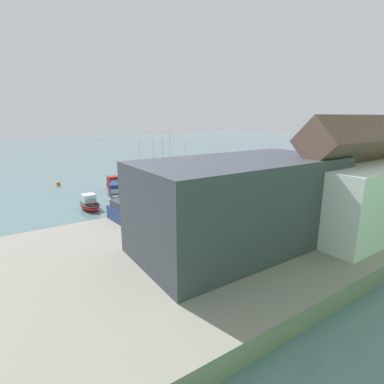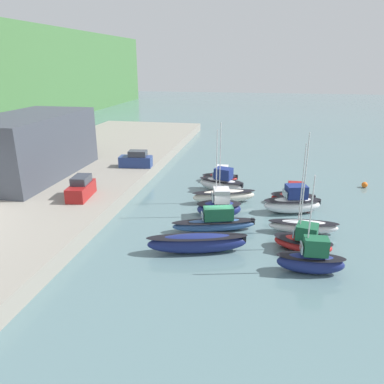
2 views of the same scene
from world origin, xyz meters
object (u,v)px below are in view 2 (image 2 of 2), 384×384
object	(u,v)px
moored_boat_9	(293,203)
moored_boat_10	(293,196)
moored_boat_1	(215,222)
parked_car_1	(81,189)
moored_boat_5	(220,176)
moored_boat_4	(222,183)
moored_boat_2	(219,206)
moored_boat_3	(224,196)
moored_boat_8	(303,226)
moored_boat_0	(197,243)
mooring_buoy_0	(365,185)
parked_car_0	(136,160)
moored_boat_6	(311,260)
moored_boat_7	(303,241)

from	to	relation	value
moored_boat_9	moored_boat_10	bearing A→B (deg)	-19.90
moored_boat_1	parked_car_1	distance (m)	14.31
moored_boat_5	moored_boat_4	bearing A→B (deg)	-174.87
moored_boat_4	moored_boat_5	bearing A→B (deg)	25.16
parked_car_1	moored_boat_9	bearing A→B (deg)	-177.16
moored_boat_2	moored_boat_4	distance (m)	7.82
moored_boat_3	moored_boat_5	bearing A→B (deg)	-9.73
moored_boat_9	moored_boat_4	bearing A→B (deg)	41.20
moored_boat_8	moored_boat_10	distance (m)	7.46
moored_boat_0	moored_boat_10	size ratio (longest dim) A/B	1.76
moored_boat_4	moored_boat_5	size ratio (longest dim) A/B	1.26
moored_boat_0	mooring_buoy_0	size ratio (longest dim) A/B	11.72
moored_boat_3	moored_boat_8	xyz separation A→B (m)	(-6.24, -7.85, -0.13)
moored_boat_0	moored_boat_5	distance (m)	19.35
moored_boat_5	moored_boat_8	bearing A→B (deg)	-150.24
moored_boat_8	parked_car_0	size ratio (longest dim) A/B	1.88
moored_boat_6	moored_boat_9	world-z (taller)	moored_boat_6
moored_boat_4	parked_car_1	xyz separation A→B (m)	(-8.89, 13.33, 1.36)
moored_boat_6	moored_boat_8	bearing A→B (deg)	-2.97
moored_boat_1	mooring_buoy_0	xyz separation A→B (m)	(15.75, -16.33, -0.46)
moored_boat_6	parked_car_0	distance (m)	28.64
moored_boat_6	moored_boat_4	bearing A→B (deg)	24.06
moored_boat_5	moored_boat_7	size ratio (longest dim) A/B	0.49
moored_boat_1	parked_car_0	world-z (taller)	parked_car_0
moored_boat_5	parked_car_0	world-z (taller)	parked_car_0
moored_boat_0	moored_boat_8	distance (m)	10.23
moored_boat_3	mooring_buoy_0	world-z (taller)	moored_boat_3
moored_boat_3	moored_boat_4	distance (m)	3.91
moored_boat_8	moored_boat_1	bearing A→B (deg)	94.18
parked_car_1	moored_boat_5	bearing A→B (deg)	-141.68
moored_boat_5	moored_boat_9	distance (m)	12.50
moored_boat_4	moored_boat_0	bearing A→B (deg)	-163.96
moored_boat_10	moored_boat_7	bearing A→B (deg)	179.99
moored_boat_8	moored_boat_3	bearing A→B (deg)	48.09
moored_boat_4	moored_boat_9	bearing A→B (deg)	-107.44
moored_boat_1	moored_boat_9	distance (m)	9.23
moored_boat_1	moored_boat_3	bearing A→B (deg)	-17.00
moored_boat_6	moored_boat_10	distance (m)	14.31
moored_boat_1	moored_boat_7	xyz separation A→B (m)	(-2.32, -7.57, 0.03)
moored_boat_3	moored_boat_9	distance (m)	7.34
moored_boat_8	moored_boat_10	bearing A→B (deg)	-0.20
parked_car_0	moored_boat_1	bearing A→B (deg)	-145.15
moored_boat_4	moored_boat_6	size ratio (longest dim) A/B	0.79
moored_boat_5	moored_boat_7	world-z (taller)	moored_boat_7
parked_car_0	moored_boat_2	bearing A→B (deg)	-137.72
moored_boat_1	moored_boat_2	xyz separation A→B (m)	(3.33, 0.02, 0.29)
moored_boat_7	parked_car_0	size ratio (longest dim) A/B	2.21
moored_boat_3	mooring_buoy_0	distance (m)	18.41
moored_boat_9	parked_car_1	distance (m)	21.56
moored_boat_8	moored_boat_5	bearing A→B (deg)	29.84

